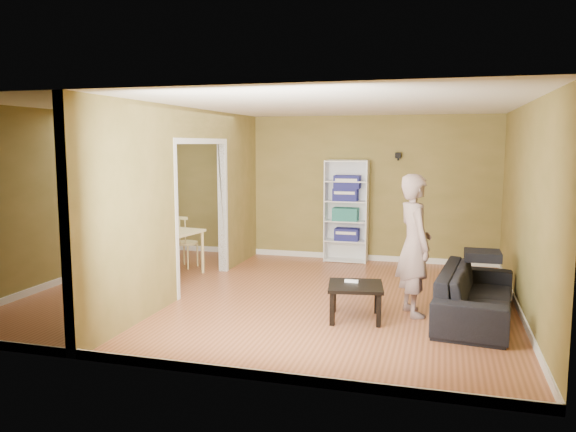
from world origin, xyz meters
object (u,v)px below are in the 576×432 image
object	(u,v)px
person	(415,233)
chair_left	(120,240)
chair_far	(186,241)
sofa	(476,286)
dining_table	(163,235)
coffee_table	(356,290)
chair_near	(143,250)
bookshelf	(347,211)

from	to	relation	value
person	chair_left	size ratio (longest dim) A/B	1.98
chair_far	sofa	bearing A→B (deg)	170.17
dining_table	chair_far	distance (m)	0.63
person	coffee_table	bearing A→B (deg)	97.38
dining_table	coffee_table	bearing A→B (deg)	-24.28
chair_near	sofa	bearing A→B (deg)	18.48
person	chair_far	distance (m)	4.29
dining_table	chair_far	bearing A→B (deg)	78.43
person	dining_table	world-z (taller)	person
bookshelf	chair_left	xyz separation A→B (m)	(-3.50, -1.78, -0.39)
sofa	dining_table	size ratio (longest dim) A/B	1.80
person	chair_near	size ratio (longest dim) A/B	2.00
sofa	chair_left	world-z (taller)	chair_left
sofa	dining_table	xyz separation A→B (m)	(-4.75, 1.08, 0.25)
sofa	chair_near	world-z (taller)	chair_near
person	bookshelf	xyz separation A→B (m)	(-1.33, 2.96, -0.11)
bookshelf	dining_table	size ratio (longest dim) A/B	1.57
coffee_table	chair_left	world-z (taller)	chair_left
bookshelf	chair_near	bearing A→B (deg)	-137.83
dining_table	chair_left	bearing A→B (deg)	176.49
coffee_table	dining_table	distance (m)	3.70
sofa	chair_near	xyz separation A→B (m)	(-4.76, 0.48, 0.11)
sofa	chair_far	size ratio (longest dim) A/B	2.32
chair_near	chair_far	bearing A→B (deg)	108.13
bookshelf	dining_table	distance (m)	3.26
sofa	chair_near	bearing A→B (deg)	90.95
chair_far	chair_near	bearing A→B (deg)	93.79
sofa	person	xyz separation A→B (m)	(-0.74, -0.04, 0.63)
sofa	chair_far	distance (m)	4.93
coffee_table	person	bearing A→B (deg)	30.86
person	coffee_table	world-z (taller)	person
chair_left	chair_near	world-z (taller)	chair_left
sofa	person	size ratio (longest dim) A/B	1.02
chair_near	chair_left	bearing A→B (deg)	165.53
person	coffee_table	size ratio (longest dim) A/B	3.18
sofa	chair_left	bearing A→B (deg)	85.24
chair_near	chair_far	xyz separation A→B (m)	(0.13, 1.18, -0.06)
coffee_table	dining_table	xyz separation A→B (m)	(-3.36, 1.52, 0.28)
sofa	person	distance (m)	0.97
coffee_table	dining_table	bearing A→B (deg)	155.72
coffee_table	chair_left	xyz separation A→B (m)	(-4.18, 1.57, 0.15)
chair_far	dining_table	bearing A→B (deg)	88.36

